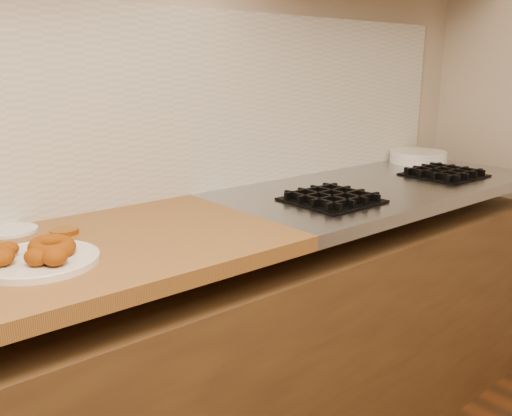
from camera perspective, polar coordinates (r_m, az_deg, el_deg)
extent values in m
cube|color=#BBA98F|center=(1.60, -23.66, 14.60)|extent=(4.00, 0.02, 2.70)
cube|color=#9EA0A5|center=(2.07, 12.86, 2.07)|extent=(1.30, 0.62, 0.04)
cube|color=beige|center=(1.59, -22.98, 9.25)|extent=(3.60, 0.02, 0.60)
cube|color=black|center=(1.75, 7.96, 0.81)|extent=(0.26, 0.26, 0.01)
cube|color=black|center=(1.69, 5.91, 0.84)|extent=(0.01, 0.24, 0.02)
cube|color=black|center=(1.69, 10.22, 0.73)|extent=(0.24, 0.01, 0.02)
cube|color=black|center=(1.73, 7.30, 1.14)|extent=(0.01, 0.24, 0.02)
cube|color=black|center=(1.73, 8.71, 1.10)|extent=(0.24, 0.01, 0.02)
cube|color=black|center=(1.77, 8.63, 1.43)|extent=(0.01, 0.24, 0.02)
cube|color=black|center=(1.77, 7.26, 1.46)|extent=(0.24, 0.01, 0.02)
cube|color=black|center=(1.82, 9.90, 1.70)|extent=(0.01, 0.24, 0.02)
cube|color=black|center=(1.81, 5.88, 1.80)|extent=(0.24, 0.01, 0.02)
cube|color=black|center=(2.27, 19.16, 3.29)|extent=(0.26, 0.26, 0.01)
cube|color=black|center=(2.19, 17.95, 3.40)|extent=(0.01, 0.24, 0.02)
cube|color=black|center=(2.22, 21.16, 3.28)|extent=(0.24, 0.01, 0.02)
cube|color=black|center=(2.24, 18.78, 3.58)|extent=(0.01, 0.24, 0.02)
cube|color=black|center=(2.25, 19.84, 3.54)|extent=(0.24, 0.01, 0.02)
cube|color=black|center=(2.29, 19.58, 3.74)|extent=(0.01, 0.24, 0.02)
cube|color=black|center=(2.28, 18.55, 3.78)|extent=(0.24, 0.01, 0.02)
cube|color=black|center=(2.34, 20.34, 3.90)|extent=(0.01, 0.24, 0.02)
cube|color=black|center=(2.31, 17.29, 4.02)|extent=(0.24, 0.01, 0.02)
cylinder|color=silver|center=(1.28, -21.80, -5.16)|extent=(0.25, 0.25, 0.01)
torus|color=#7E3500|center=(1.28, -20.71, -3.87)|extent=(0.13, 0.13, 0.05)
ellipsoid|color=#7E3500|center=(1.30, -24.85, -4.02)|extent=(0.06, 0.05, 0.04)
ellipsoid|color=#7E3500|center=(1.26, -25.31, -4.65)|extent=(0.08, 0.08, 0.04)
ellipsoid|color=#7E3500|center=(1.22, -22.18, -4.83)|extent=(0.06, 0.06, 0.04)
ellipsoid|color=#7E3500|center=(1.21, -20.42, -4.78)|extent=(0.05, 0.06, 0.04)
cylinder|color=silver|center=(1.55, -24.34, -2.17)|extent=(0.13, 0.13, 0.01)
cylinder|color=#B56D1C|center=(1.49, -19.52, -2.31)|extent=(0.10, 0.10, 0.01)
cylinder|color=white|center=(2.56, 16.65, 4.78)|extent=(0.25, 0.25, 0.01)
cylinder|color=white|center=(2.56, 16.67, 5.06)|extent=(0.25, 0.25, 0.01)
cylinder|color=white|center=(2.55, 16.69, 5.33)|extent=(0.25, 0.25, 0.01)
cylinder|color=white|center=(2.55, 16.71, 5.61)|extent=(0.25, 0.25, 0.01)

